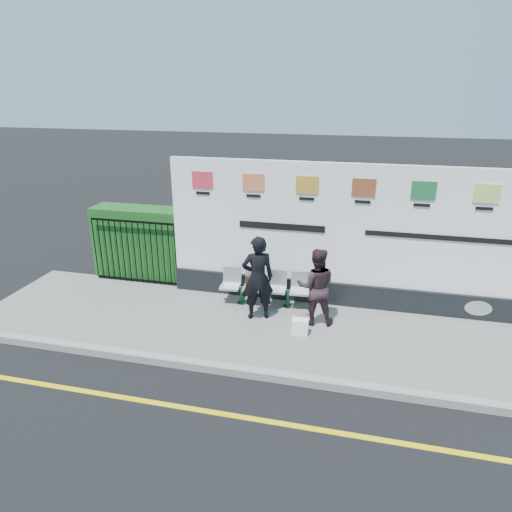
{
  "coord_description": "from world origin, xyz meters",
  "views": [
    {
      "loc": [
        0.5,
        -5.18,
        4.54
      ],
      "look_at": [
        -1.53,
        3.3,
        1.25
      ],
      "focal_mm": 32.0,
      "sensor_mm": 36.0,
      "label": 1
    }
  ],
  "objects_px": {
    "bench": "(265,296)",
    "woman_left": "(258,278)",
    "woman_right": "(316,286)",
    "billboard": "(359,247)"
  },
  "relations": [
    {
      "from": "billboard",
      "to": "bench",
      "type": "bearing_deg",
      "value": -165.63
    },
    {
      "from": "billboard",
      "to": "woman_right",
      "type": "bearing_deg",
      "value": -127.2
    },
    {
      "from": "bench",
      "to": "woman_right",
      "type": "relative_size",
      "value": 1.22
    },
    {
      "from": "bench",
      "to": "woman_left",
      "type": "bearing_deg",
      "value": -95.45
    },
    {
      "from": "billboard",
      "to": "woman_right",
      "type": "xyz_separation_m",
      "value": [
        -0.74,
        -0.97,
        -0.53
      ]
    },
    {
      "from": "billboard",
      "to": "woman_left",
      "type": "xyz_separation_m",
      "value": [
        -1.88,
        -1.04,
        -0.44
      ]
    },
    {
      "from": "billboard",
      "to": "bench",
      "type": "height_order",
      "value": "billboard"
    },
    {
      "from": "bench",
      "to": "woman_right",
      "type": "height_order",
      "value": "woman_right"
    },
    {
      "from": "woman_right",
      "to": "bench",
      "type": "bearing_deg",
      "value": -32.94
    },
    {
      "from": "bench",
      "to": "woman_right",
      "type": "bearing_deg",
      "value": -27.5
    }
  ]
}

